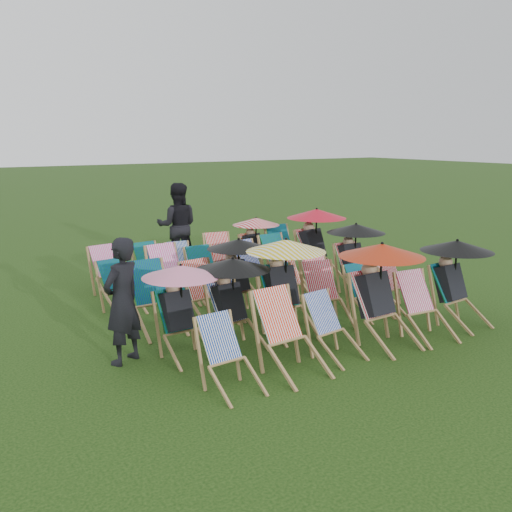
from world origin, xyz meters
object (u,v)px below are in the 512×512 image
deckchair_0 (230,356)px  person_rear (177,226)px  deckchair_29 (285,249)px  person_left (122,301)px  deckchair_5 (459,281)px

deckchair_0 → person_rear: (2.16, 6.12, 0.53)m
deckchair_29 → person_rear: bearing=147.2°
deckchair_29 → person_left: bearing=-140.4°
deckchair_5 → person_left: bearing=160.0°
deckchair_0 → person_rear: 6.51m
person_rear → deckchair_29: bearing=166.8°
deckchair_0 → person_left: (-0.74, 1.48, 0.41)m
person_left → deckchair_29: bearing=-175.5°
deckchair_0 → person_rear: person_rear is taller
deckchair_5 → person_left: 5.10m
deckchair_29 → person_rear: size_ratio=0.51×
deckchair_29 → person_left: size_ratio=0.58×
person_left → deckchair_5: bearing=136.4°
deckchair_29 → person_rear: (-1.85, 1.51, 0.47)m
deckchair_0 → deckchair_5: deckchair_5 is taller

